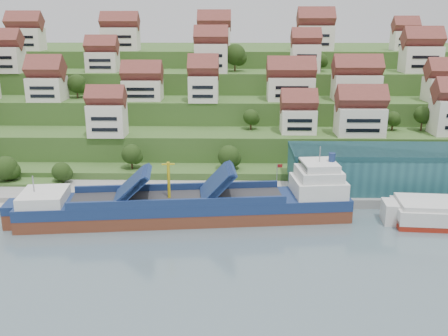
{
  "coord_description": "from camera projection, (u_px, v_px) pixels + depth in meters",
  "views": [
    {
      "loc": [
        7.74,
        -100.81,
        42.63
      ],
      "look_at": [
        5.59,
        14.0,
        8.0
      ],
      "focal_mm": 40.0,
      "sensor_mm": 36.0,
      "label": 1
    }
  ],
  "objects": [
    {
      "name": "hillside_village",
      "position": [
        216.0,
        75.0,
        160.7
      ],
      "size": [
        156.62,
        64.15,
        28.91
      ],
      "color": "white",
      "rests_on": "ground"
    },
    {
      "name": "hillside_trees",
      "position": [
        153.0,
        113.0,
        145.98
      ],
      "size": [
        139.37,
        60.9,
        31.35
      ],
      "color": "#233D14",
      "rests_on": "ground"
    },
    {
      "name": "warehouse",
      "position": [
        413.0,
        169.0,
        122.21
      ],
      "size": [
        60.0,
        15.0,
        10.0
      ],
      "primitive_type": "cube",
      "color": "#23575F",
      "rests_on": "quay"
    },
    {
      "name": "cargo_ship",
      "position": [
        195.0,
        206.0,
        109.33
      ],
      "size": [
        72.05,
        18.55,
        15.72
      ],
      "rotation": [
        0.0,
        0.0,
        0.11
      ],
      "color": "brown",
      "rests_on": "ground"
    },
    {
      "name": "hillside",
      "position": [
        215.0,
        99.0,
        205.0
      ],
      "size": [
        260.0,
        128.0,
        31.0
      ],
      "color": "#2D4C1E",
      "rests_on": "ground"
    },
    {
      "name": "flagpole",
      "position": [
        277.0,
        178.0,
        116.21
      ],
      "size": [
        1.28,
        0.16,
        8.0
      ],
      "color": "gray",
      "rests_on": "quay"
    },
    {
      "name": "ground",
      "position": [
        197.0,
        221.0,
        108.95
      ],
      "size": [
        300.0,
        300.0,
        0.0
      ],
      "primitive_type": "plane",
      "color": "slate",
      "rests_on": "ground"
    },
    {
      "name": "quay",
      "position": [
        283.0,
        194.0,
        122.63
      ],
      "size": [
        180.0,
        14.0,
        2.2
      ],
      "primitive_type": "cube",
      "color": "gray",
      "rests_on": "ground"
    }
  ]
}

